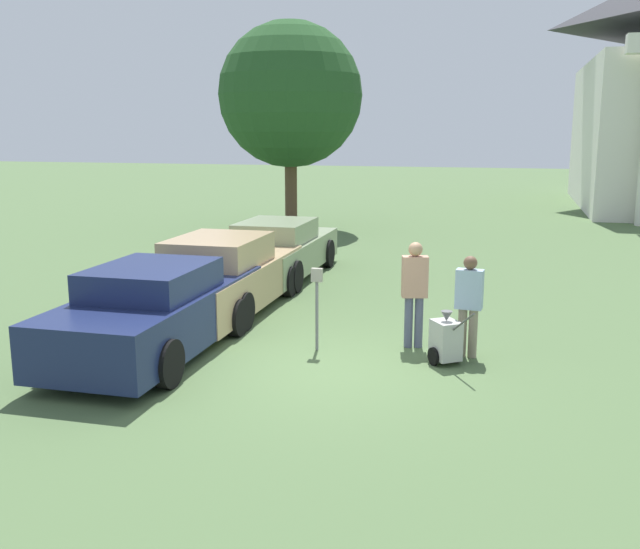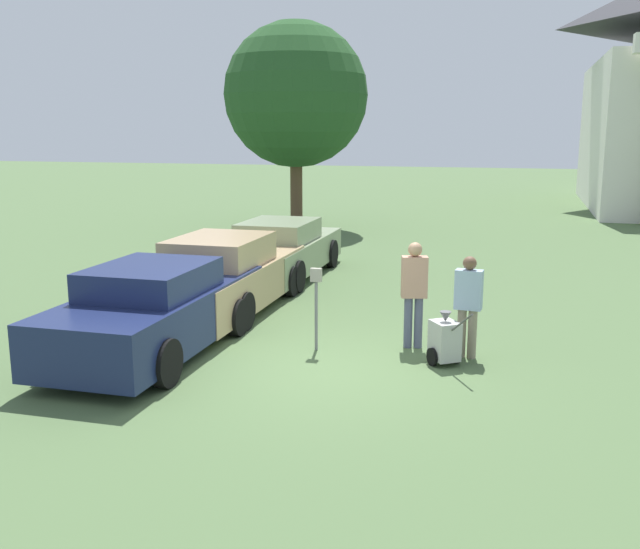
% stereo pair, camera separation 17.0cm
% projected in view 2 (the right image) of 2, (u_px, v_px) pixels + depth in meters
% --- Properties ---
extents(ground_plane, '(120.00, 120.00, 0.00)m').
position_uv_depth(ground_plane, '(319.00, 368.00, 10.85)').
color(ground_plane, '#4C663D').
extents(parked_car_navy, '(2.03, 4.88, 1.47)m').
position_uv_depth(parked_car_navy, '(157.00, 310.00, 11.57)').
color(parked_car_navy, '#19234C').
rests_on(parked_car_navy, ground_plane).
extents(parked_car_tan, '(2.01, 5.07, 1.53)m').
position_uv_depth(parked_car_tan, '(224.00, 277.00, 14.12)').
color(parked_car_tan, tan).
rests_on(parked_car_tan, ground_plane).
extents(parked_car_sage, '(1.98, 5.00, 1.41)m').
position_uv_depth(parked_car_sage, '(281.00, 250.00, 17.45)').
color(parked_car_sage, gray).
rests_on(parked_car_sage, ground_plane).
extents(parking_meter, '(0.18, 0.09, 1.38)m').
position_uv_depth(parking_meter, '(316.00, 293.00, 11.57)').
color(parking_meter, slate).
rests_on(parking_meter, ground_plane).
extents(person_worker, '(0.46, 0.32, 1.78)m').
position_uv_depth(person_worker, '(414.00, 288.00, 11.70)').
color(person_worker, '#515670').
rests_on(person_worker, ground_plane).
extents(person_supervisor, '(0.44, 0.26, 1.64)m').
position_uv_depth(person_supervisor, '(468.00, 301.00, 11.20)').
color(person_supervisor, gray).
rests_on(person_supervisor, ground_plane).
extents(equipment_cart, '(0.73, 0.92, 1.00)m').
position_uv_depth(equipment_cart, '(445.00, 340.00, 10.97)').
color(equipment_cart, '#B2B2AD').
rests_on(equipment_cart, ground_plane).
extents(shade_tree, '(5.09, 5.09, 7.32)m').
position_uv_depth(shade_tree, '(296.00, 95.00, 25.09)').
color(shade_tree, brown).
rests_on(shade_tree, ground_plane).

